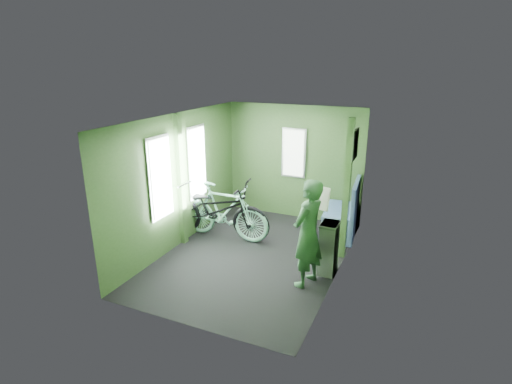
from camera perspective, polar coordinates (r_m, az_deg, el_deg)
room at (r=6.28m, az=-0.53°, el=2.79°), size 4.00×4.02×2.31m
bicycle_black at (r=7.50m, az=-5.59°, el=-6.32°), size 2.10×0.93×1.14m
bicycle_mint at (r=7.43m, az=-4.53°, el=-6.52°), size 1.74×0.54×1.06m
passenger at (r=5.69m, az=7.42°, el=-5.88°), size 0.53×0.69×1.59m
waste_box at (r=6.19m, az=10.33°, el=-7.90°), size 0.24×0.34×0.82m
bench_seat at (r=7.58m, az=12.18°, el=-3.80°), size 0.64×1.05×1.06m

